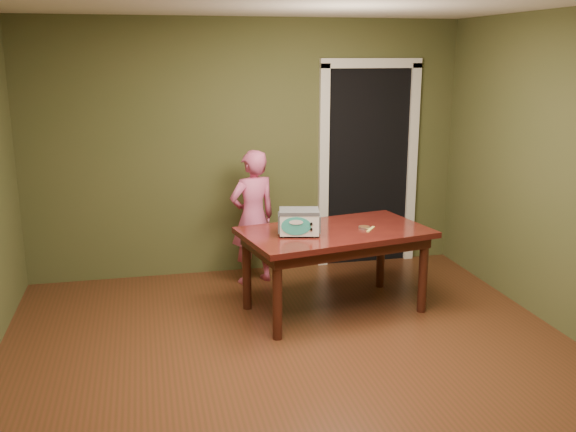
{
  "coord_description": "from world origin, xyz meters",
  "views": [
    {
      "loc": [
        -1.06,
        -3.97,
        2.24
      ],
      "look_at": [
        0.08,
        1.0,
        0.95
      ],
      "focal_mm": 40.0,
      "sensor_mm": 36.0,
      "label": 1
    }
  ],
  "objects": [
    {
      "name": "floor",
      "position": [
        0.0,
        0.0,
        0.0
      ],
      "size": [
        5.0,
        5.0,
        0.0
      ],
      "primitive_type": "plane",
      "color": "#512717",
      "rests_on": "ground"
    },
    {
      "name": "room_shell",
      "position": [
        0.0,
        0.0,
        1.71
      ],
      "size": [
        4.52,
        5.02,
        2.61
      ],
      "color": "#4B4D29",
      "rests_on": "ground"
    },
    {
      "name": "doorway",
      "position": [
        1.3,
        2.78,
        1.06
      ],
      "size": [
        1.1,
        0.66,
        2.25
      ],
      "color": "black",
      "rests_on": "ground"
    },
    {
      "name": "dining_table",
      "position": [
        0.55,
        1.2,
        0.65
      ],
      "size": [
        1.74,
        1.19,
        0.75
      ],
      "rotation": [
        0.0,
        0.0,
        0.19
      ],
      "color": "#3D100D",
      "rests_on": "floor"
    },
    {
      "name": "toy_oven",
      "position": [
        0.2,
        1.12,
        0.87
      ],
      "size": [
        0.39,
        0.3,
        0.22
      ],
      "rotation": [
        0.0,
        0.0,
        -0.21
      ],
      "color": "#4C4F54",
      "rests_on": "dining_table"
    },
    {
      "name": "baking_pan",
      "position": [
        0.81,
        1.18,
        0.76
      ],
      "size": [
        0.1,
        0.1,
        0.02
      ],
      "color": "silver",
      "rests_on": "dining_table"
    },
    {
      "name": "spatula",
      "position": [
        0.85,
        1.14,
        0.75
      ],
      "size": [
        0.13,
        0.16,
        0.01
      ],
      "primitive_type": "cube",
      "rotation": [
        0.0,
        0.0,
        0.94
      ],
      "color": "#D6C35D",
      "rests_on": "dining_table"
    },
    {
      "name": "child",
      "position": [
        -0.03,
        2.09,
        0.67
      ],
      "size": [
        0.57,
        0.46,
        1.35
      ],
      "primitive_type": "imported",
      "rotation": [
        0.0,
        0.0,
        3.45
      ],
      "color": "#D55888",
      "rests_on": "floor"
    }
  ]
}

